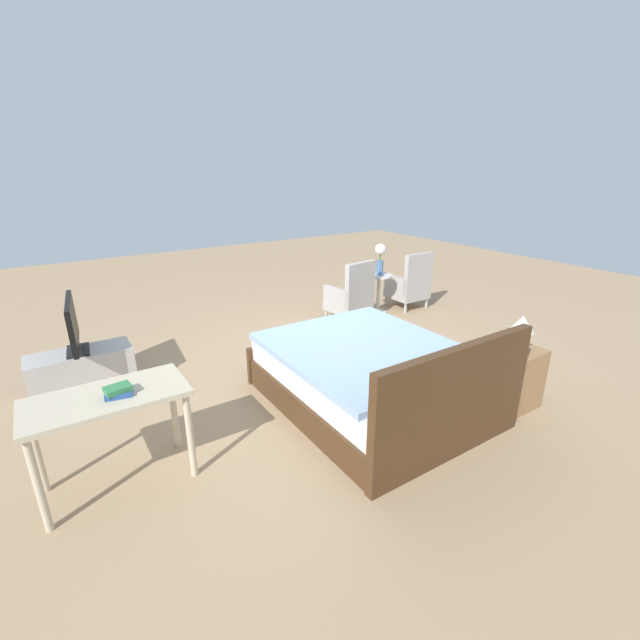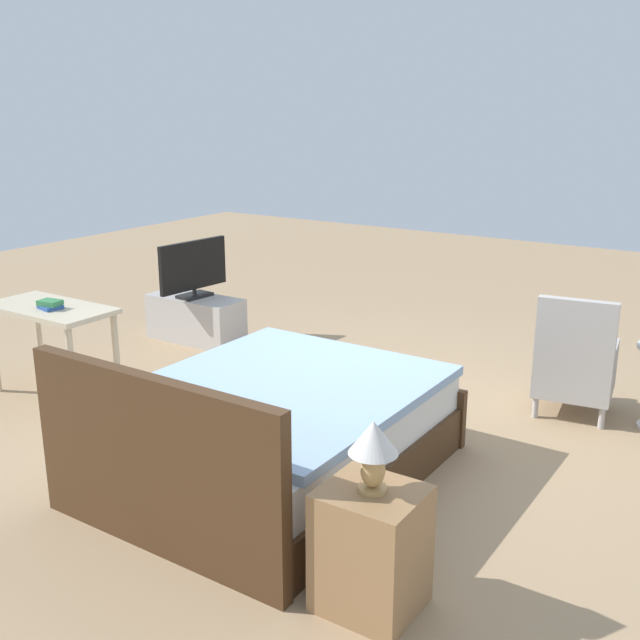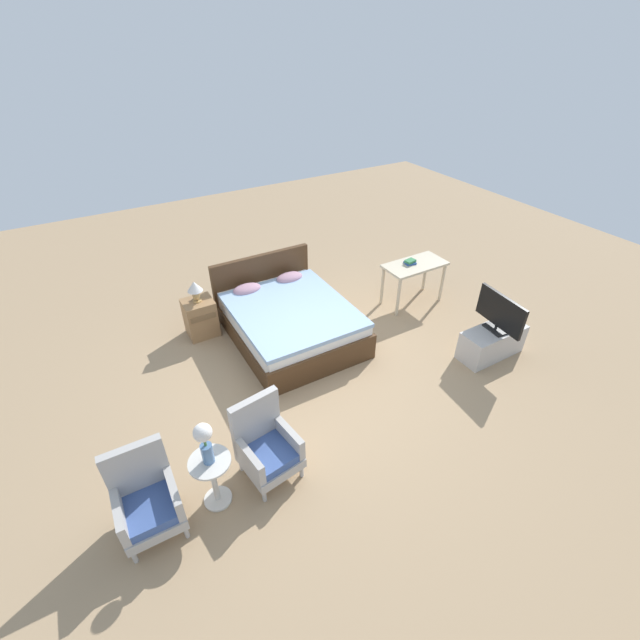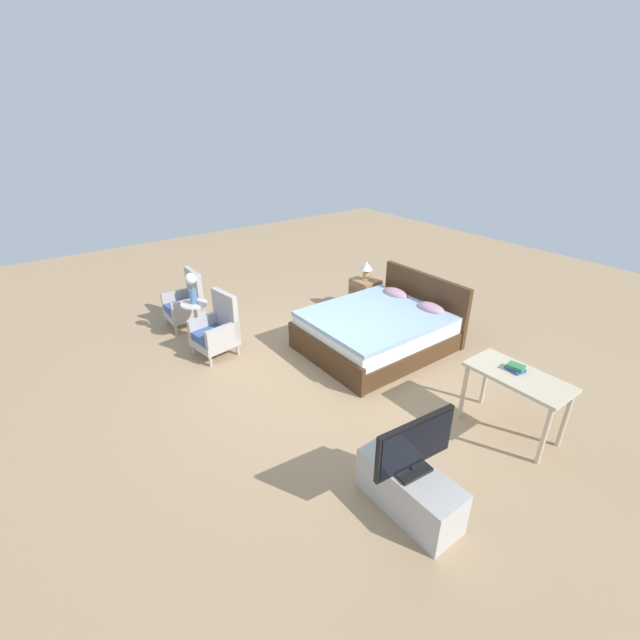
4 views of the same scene
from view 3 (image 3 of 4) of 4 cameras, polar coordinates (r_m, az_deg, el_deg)
ground_plane at (r=5.85m, az=0.96°, el=-7.56°), size 16.00×16.00×0.00m
bed at (r=6.40m, az=-4.19°, el=0.04°), size 1.66×2.08×0.96m
armchair_by_window_left at (r=4.52m, az=-22.07°, el=-21.29°), size 0.55×0.55×0.92m
armchair_by_window_right at (r=4.61m, az=-7.19°, el=-16.33°), size 0.61×0.61×0.92m
side_table at (r=4.47m, az=-14.10°, el=-19.52°), size 0.40×0.40×0.62m
flower_vase at (r=4.07m, az=-15.17°, el=-15.19°), size 0.17×0.17×0.48m
nightstand at (r=6.69m, az=-15.65°, el=0.31°), size 0.44×0.41×0.59m
table_lamp at (r=6.43m, az=-16.35°, el=4.03°), size 0.22×0.22×0.33m
tv_stand at (r=6.55m, az=21.91°, el=-2.75°), size 0.96×0.40×0.44m
tv_flatscreen at (r=6.28m, az=22.90°, el=0.89°), size 0.23×0.80×0.54m
vanity_desk at (r=7.22m, az=12.49°, el=6.58°), size 1.04×0.52×0.73m
book_stack at (r=7.14m, az=11.93°, el=7.59°), size 0.19×0.17×0.07m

